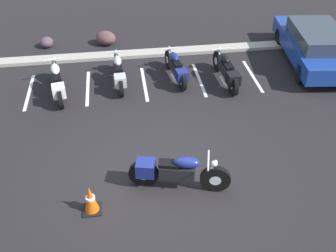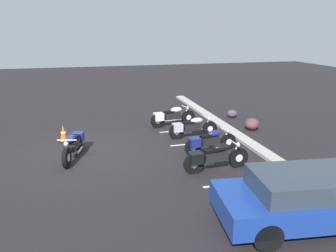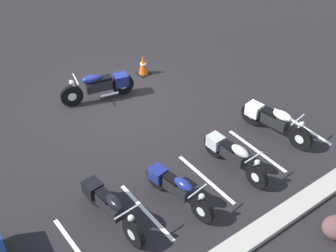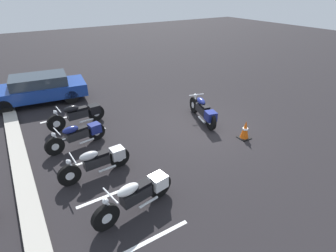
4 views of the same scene
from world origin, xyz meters
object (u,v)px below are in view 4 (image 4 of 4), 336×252
(parked_bike_1, at_px, (99,161))
(traffic_cone, at_px, (245,130))
(car_blue, at_px, (38,88))
(parked_bike_2, at_px, (79,135))
(motorcycle_navy_featured, at_px, (203,111))
(parked_bike_3, at_px, (79,114))
(parked_bike_0, at_px, (138,194))

(parked_bike_1, relative_size, traffic_cone, 3.09)
(car_blue, bearing_deg, parked_bike_2, 102.91)
(parked_bike_1, bearing_deg, parked_bike_2, -90.73)
(motorcycle_navy_featured, xyz_separation_m, parked_bike_3, (2.35, 4.32, -0.01))
(parked_bike_2, bearing_deg, parked_bike_3, -114.05)
(traffic_cone, bearing_deg, motorcycle_navy_featured, 13.31)
(parked_bike_2, xyz_separation_m, car_blue, (4.89, 0.53, 0.24))
(parked_bike_3, distance_m, traffic_cone, 6.35)
(parked_bike_3, bearing_deg, parked_bike_1, 79.82)
(parked_bike_3, height_order, car_blue, car_blue)
(parked_bike_3, bearing_deg, traffic_cone, 134.79)
(parked_bike_0, height_order, traffic_cone, parked_bike_0)
(motorcycle_navy_featured, distance_m, car_blue, 7.78)
(parked_bike_3, bearing_deg, parked_bike_0, 85.94)
(motorcycle_navy_featured, height_order, parked_bike_3, motorcycle_navy_featured)
(motorcycle_navy_featured, height_order, car_blue, car_blue)
(car_blue, bearing_deg, motorcycle_navy_featured, 139.64)
(parked_bike_2, xyz_separation_m, traffic_cone, (-2.66, -5.20, -0.11))
(parked_bike_3, xyz_separation_m, car_blue, (3.35, 0.97, 0.21))
(motorcycle_navy_featured, distance_m, parked_bike_0, 5.23)
(motorcycle_navy_featured, bearing_deg, parked_bike_0, 137.51)
(parked_bike_2, height_order, car_blue, car_blue)
(car_blue, bearing_deg, parked_bike_0, 103.01)
(parked_bike_1, bearing_deg, parked_bike_0, 98.21)
(motorcycle_navy_featured, xyz_separation_m, car_blue, (5.70, 5.29, 0.20))
(parked_bike_3, relative_size, traffic_cone, 3.26)
(car_blue, bearing_deg, traffic_cone, 133.95)
(parked_bike_2, relative_size, traffic_cone, 3.04)
(parked_bike_2, bearing_deg, motorcycle_navy_featured, 162.25)
(parked_bike_2, relative_size, parked_bike_3, 0.93)
(motorcycle_navy_featured, distance_m, parked_bike_1, 4.82)
(parked_bike_1, xyz_separation_m, car_blue, (6.74, 0.59, 0.23))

